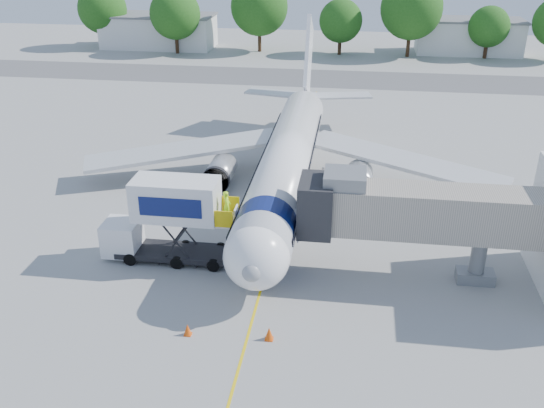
# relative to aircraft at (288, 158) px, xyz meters

# --- Properties ---
(ground) EXTENTS (160.00, 160.00, 0.00)m
(ground) POSITION_rel_aircraft_xyz_m (0.00, -4.12, -2.95)
(ground) COLOR #9C9C99
(ground) RESTS_ON ground
(guidance_line) EXTENTS (0.15, 70.00, 0.01)m
(guidance_line) POSITION_rel_aircraft_xyz_m (0.00, -4.12, -2.94)
(guidance_line) COLOR yellow
(guidance_line) RESTS_ON ground
(taxiway_strip) EXTENTS (120.00, 10.00, 0.01)m
(taxiway_strip) POSITION_rel_aircraft_xyz_m (0.00, 37.88, -2.94)
(taxiway_strip) COLOR #59595B
(taxiway_strip) RESTS_ON ground
(aircraft) EXTENTS (34.17, 37.73, 11.35)m
(aircraft) POSITION_rel_aircraft_xyz_m (0.00, 0.00, 0.00)
(aircraft) COLOR white
(aircraft) RESTS_ON ground
(jet_bridge) EXTENTS (13.90, 3.20, 6.60)m
(jet_bridge) POSITION_rel_aircraft_xyz_m (7.99, -11.12, 1.39)
(jet_bridge) COLOR #AAA091
(jet_bridge) RESTS_ON ground
(catering_hiloader) EXTENTS (8.50, 2.44, 5.50)m
(catering_hiloader) POSITION_rel_aircraft_xyz_m (-6.26, -11.12, -0.19)
(catering_hiloader) COLOR black
(catering_hiloader) RESTS_ON ground
(ground_tug) EXTENTS (3.54, 2.36, 1.30)m
(ground_tug) POSITION_rel_aircraft_xyz_m (-2.46, -19.62, -2.27)
(ground_tug) COLOR silver
(ground_tug) RESTS_ON ground
(safety_cone_a) EXTENTS (0.46, 0.46, 0.74)m
(safety_cone_a) POSITION_rel_aircraft_xyz_m (1.14, -18.28, -2.59)
(safety_cone_a) COLOR #E54D0C
(safety_cone_a) RESTS_ON ground
(safety_cone_b) EXTENTS (0.42, 0.42, 0.66)m
(safety_cone_b) POSITION_rel_aircraft_xyz_m (-3.12, -18.48, -2.63)
(safety_cone_b) COLOR #E54D0C
(safety_cone_b) RESTS_ON ground
(outbuilding_left) EXTENTS (18.40, 8.40, 5.30)m
(outbuilding_left) POSITION_rel_aircraft_xyz_m (-28.00, 55.88, -0.29)
(outbuilding_left) COLOR silver
(outbuilding_left) RESTS_ON ground
(outbuilding_right) EXTENTS (16.40, 7.40, 5.30)m
(outbuilding_right) POSITION_rel_aircraft_xyz_m (22.00, 57.88, -0.29)
(outbuilding_right) COLOR silver
(outbuilding_right) RESTS_ON ground
(tree_a) EXTENTS (7.89, 7.89, 10.06)m
(tree_a) POSITION_rel_aircraft_xyz_m (-36.87, 54.67, 3.15)
(tree_a) COLOR #382314
(tree_a) RESTS_ON ground
(tree_b) EXTENTS (7.84, 7.84, 10.00)m
(tree_b) POSITION_rel_aircraft_xyz_m (-23.67, 51.29, 3.12)
(tree_b) COLOR #382314
(tree_b) RESTS_ON ground
(tree_c) EXTENTS (8.98, 8.98, 11.46)m
(tree_c) POSITION_rel_aircraft_xyz_m (-10.91, 54.51, 4.01)
(tree_c) COLOR #382314
(tree_c) RESTS_ON ground
(tree_d) EXTENTS (6.65, 6.65, 8.48)m
(tree_d) POSITION_rel_aircraft_xyz_m (1.91, 53.95, 2.19)
(tree_d) COLOR #382314
(tree_d) RESTS_ON ground
(tree_e) EXTENTS (9.33, 9.33, 11.89)m
(tree_e) POSITION_rel_aircraft_xyz_m (12.46, 53.75, 4.27)
(tree_e) COLOR #382314
(tree_e) RESTS_ON ground
(tree_f) EXTENTS (6.11, 6.11, 7.79)m
(tree_f) POSITION_rel_aircraft_xyz_m (24.18, 54.23, 1.77)
(tree_f) COLOR #382314
(tree_f) RESTS_ON ground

